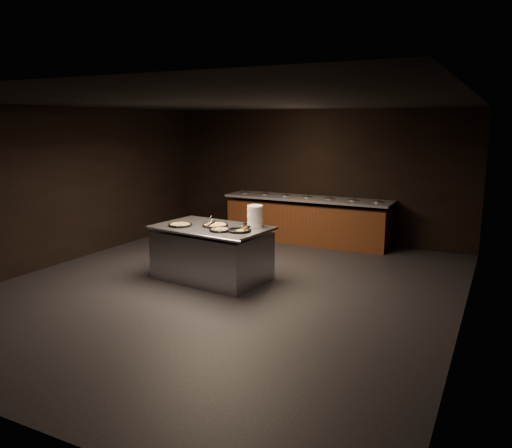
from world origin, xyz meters
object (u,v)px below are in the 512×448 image
object	(u,v)px
serving_counter	(212,254)
pan_cheese_whole	(215,225)
plate_stack	(255,216)
pan_veggie_whole	(180,225)

from	to	relation	value
serving_counter	pan_cheese_whole	bearing A→B (deg)	48.87
serving_counter	plate_stack	bearing A→B (deg)	31.88
pan_cheese_whole	serving_counter	bearing A→B (deg)	-137.72
serving_counter	plate_stack	xyz separation A→B (m)	(0.66, 0.31, 0.65)
serving_counter	pan_cheese_whole	xyz separation A→B (m)	(0.05, 0.05, 0.49)
pan_veggie_whole	serving_counter	bearing A→B (deg)	21.42
serving_counter	pan_cheese_whole	world-z (taller)	pan_cheese_whole
serving_counter	pan_veggie_whole	bearing A→B (deg)	-152.00
plate_stack	pan_cheese_whole	size ratio (longest dim) A/B	0.81
plate_stack	pan_cheese_whole	xyz separation A→B (m)	(-0.61, -0.26, -0.16)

